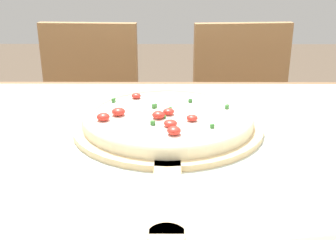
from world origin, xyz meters
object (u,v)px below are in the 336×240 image
object	(u,v)px
pizza_peel	(168,129)
chair_right	(243,122)
chair_left	(88,121)
pizza	(168,117)

from	to	relation	value
pizza_peel	chair_right	xyz separation A→B (m)	(0.29, 0.74, -0.27)
chair_left	chair_right	size ratio (longest dim) A/B	1.00
pizza_peel	chair_left	world-z (taller)	chair_left
chair_left	pizza	bearing A→B (deg)	-63.08
pizza_peel	pizza	size ratio (longest dim) A/B	1.70
pizza	chair_left	bearing A→B (deg)	113.83
pizza_peel	chair_right	distance (m)	0.84
pizza_peel	pizza	bearing A→B (deg)	91.65
pizza	chair_left	world-z (taller)	chair_left
chair_left	chair_right	xyz separation A→B (m)	(0.61, -0.00, 0.00)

